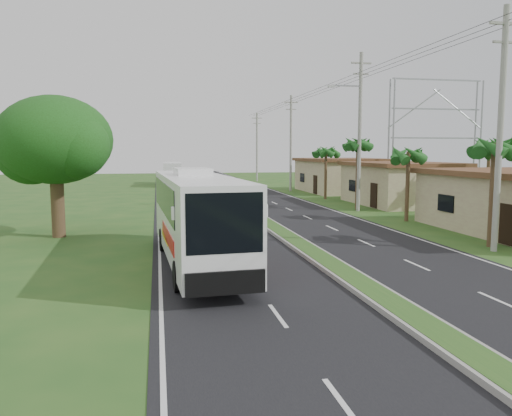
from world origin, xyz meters
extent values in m
plane|color=#26521E|center=(0.00, 0.00, 0.00)|extent=(180.00, 180.00, 0.00)
cube|color=black|center=(0.00, 20.00, 0.01)|extent=(14.00, 160.00, 0.02)
cube|color=gray|center=(0.00, 20.00, 0.10)|extent=(1.20, 160.00, 0.17)
cube|color=#26521E|center=(0.00, 20.00, 0.18)|extent=(0.95, 160.00, 0.02)
cube|color=silver|center=(-6.70, 20.00, 0.00)|extent=(0.12, 160.00, 0.01)
cube|color=silver|center=(6.70, 20.00, 0.00)|extent=(0.12, 160.00, 0.01)
cube|color=tan|center=(14.00, 22.00, 1.68)|extent=(7.00, 10.00, 3.35)
cube|color=brown|center=(14.00, 22.00, 3.51)|extent=(7.60, 10.60, 0.32)
cube|color=tan|center=(14.00, 36.00, 1.75)|extent=(8.00, 11.00, 3.50)
cube|color=brown|center=(14.00, 36.00, 3.66)|extent=(8.60, 11.60, 0.32)
cylinder|color=#473321|center=(9.00, 3.00, 2.50)|extent=(0.26, 0.26, 5.00)
cylinder|color=#473321|center=(9.40, 12.00, 2.30)|extent=(0.26, 0.26, 4.60)
cylinder|color=#473321|center=(8.80, 19.00, 2.70)|extent=(0.26, 0.26, 5.40)
cylinder|color=#473321|center=(9.30, 28.00, 2.40)|extent=(0.26, 0.26, 4.80)
cylinder|color=#473321|center=(17.50, 15.00, 2.60)|extent=(0.26, 0.26, 5.20)
cylinder|color=#473321|center=(-12.00, 10.00, 2.00)|extent=(0.70, 0.70, 4.00)
ellipsoid|color=#1B4312|center=(-12.00, 10.00, 5.20)|extent=(6.00, 6.00, 4.68)
sphere|color=#1B4312|center=(-13.40, 10.80, 4.70)|extent=(3.80, 3.80, 3.80)
sphere|color=#1B4312|center=(-10.80, 9.00, 4.90)|extent=(3.40, 3.40, 3.40)
cylinder|color=gray|center=(8.50, 2.00, 5.50)|extent=(0.28, 0.28, 11.00)
cube|color=gray|center=(8.50, 2.00, 10.20)|extent=(1.60, 0.12, 0.12)
cube|color=gray|center=(8.50, 2.00, 9.40)|extent=(1.20, 0.10, 0.10)
cylinder|color=gray|center=(8.50, 18.00, 6.00)|extent=(0.28, 0.28, 12.00)
cube|color=gray|center=(8.50, 18.00, 11.20)|extent=(1.60, 0.12, 0.12)
cube|color=gray|center=(8.50, 18.00, 10.40)|extent=(1.20, 0.10, 0.10)
cube|color=gray|center=(7.30, 18.00, 9.50)|extent=(2.40, 0.10, 0.10)
cylinder|color=gray|center=(8.50, 38.00, 5.50)|extent=(0.28, 0.28, 11.00)
cube|color=gray|center=(8.50, 38.00, 10.20)|extent=(1.60, 0.12, 0.12)
cube|color=gray|center=(8.50, 38.00, 9.40)|extent=(1.20, 0.10, 0.10)
cylinder|color=gray|center=(8.50, 58.00, 5.25)|extent=(0.28, 0.28, 10.50)
cube|color=gray|center=(8.50, 58.00, 9.70)|extent=(1.60, 0.12, 0.12)
cube|color=gray|center=(8.50, 58.00, 8.90)|extent=(1.20, 0.10, 0.10)
cylinder|color=gray|center=(17.00, 29.50, 6.00)|extent=(0.18, 0.18, 12.00)
cylinder|color=gray|center=(27.00, 29.50, 6.00)|extent=(0.18, 0.18, 12.00)
cylinder|color=gray|center=(17.00, 30.50, 6.00)|extent=(0.18, 0.18, 12.00)
cylinder|color=gray|center=(27.00, 30.50, 6.00)|extent=(0.18, 0.18, 12.00)
cube|color=gray|center=(22.00, 30.00, 6.00)|extent=(10.00, 0.14, 0.14)
cube|color=gray|center=(22.00, 30.00, 9.00)|extent=(10.00, 0.14, 0.14)
cube|color=gray|center=(22.00, 30.00, 12.00)|extent=(10.00, 0.14, 0.14)
cube|color=white|center=(-5.20, 1.90, 2.03)|extent=(3.20, 12.17, 3.16)
cube|color=black|center=(-5.23, 2.50, 2.73)|extent=(3.11, 9.77, 1.27)
cube|color=black|center=(-4.86, -4.06, 2.54)|extent=(2.26, 0.27, 1.77)
cube|color=red|center=(-5.13, 0.69, 1.40)|extent=(2.86, 5.36, 0.55)
cube|color=yellow|center=(-5.22, 2.20, 1.15)|extent=(2.73, 3.15, 0.25)
cube|color=white|center=(-5.27, 3.10, 3.75)|extent=(1.54, 2.49, 0.28)
cylinder|color=black|center=(-6.11, -1.98, 0.52)|extent=(0.38, 1.06, 1.04)
cylinder|color=black|center=(-3.85, -1.85, 0.52)|extent=(0.38, 1.06, 1.04)
cylinder|color=black|center=(-6.52, 5.04, 0.52)|extent=(0.38, 1.06, 1.04)
cylinder|color=black|center=(-4.25, 5.17, 0.52)|extent=(0.38, 1.06, 1.04)
cube|color=white|center=(-4.67, 51.44, 1.62)|extent=(2.60, 10.68, 2.96)
cube|color=black|center=(-4.66, 51.90, 2.50)|extent=(2.57, 7.92, 1.01)
cube|color=#D95715|center=(-4.70, 50.51, 1.06)|extent=(2.50, 5.14, 0.32)
cylinder|color=black|center=(-5.81, 47.08, 0.44)|extent=(0.30, 0.89, 0.89)
cylinder|color=black|center=(-3.78, 47.02, 0.44)|extent=(0.30, 0.89, 0.89)
cylinder|color=black|center=(-5.58, 55.39, 0.44)|extent=(0.30, 0.89, 0.89)
cylinder|color=black|center=(-3.55, 55.33, 0.44)|extent=(0.30, 0.89, 0.89)
imported|color=black|center=(-0.59, 13.44, 0.49)|extent=(1.66, 0.64, 0.97)
imported|color=maroon|center=(-0.59, 13.44, 1.41)|extent=(0.67, 0.48, 1.71)
camera|label=1|loc=(-6.72, -18.14, 4.59)|focal=35.00mm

